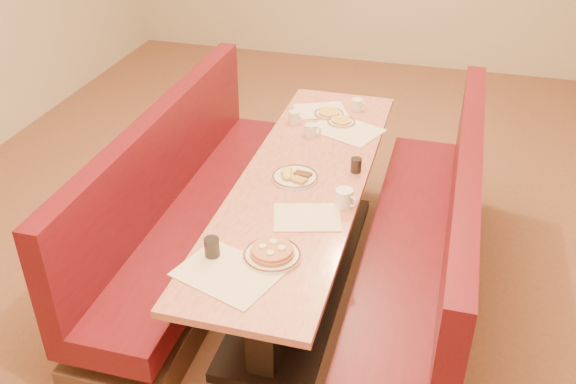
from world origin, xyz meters
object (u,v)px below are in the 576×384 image
(eggs_plate, at_px, (294,176))
(soda_tumbler_near, at_px, (212,248))
(booth_left, at_px, (190,215))
(soda_tumbler_mid, at_px, (356,165))
(pancake_plate, at_px, (272,253))
(coffee_mug_d, at_px, (295,117))
(coffee_mug_b, at_px, (311,130))
(coffee_mug_a, at_px, (345,198))
(coffee_mug_c, at_px, (357,105))
(diner_table, at_px, (302,231))
(booth_right, at_px, (425,253))

(eggs_plate, xyz_separation_m, soda_tumbler_near, (-0.19, -0.80, 0.03))
(booth_left, xyz_separation_m, soda_tumbler_mid, (1.01, 0.15, 0.43))
(pancake_plate, distance_m, soda_tumbler_near, 0.28)
(coffee_mug_d, height_order, soda_tumbler_near, soda_tumbler_near)
(eggs_plate, height_order, coffee_mug_d, coffee_mug_d)
(soda_tumbler_near, bearing_deg, coffee_mug_b, 83.47)
(coffee_mug_d, bearing_deg, coffee_mug_a, -37.76)
(pancake_plate, relative_size, coffee_mug_c, 2.56)
(soda_tumbler_mid, bearing_deg, soda_tumbler_near, -117.79)
(booth_left, height_order, eggs_plate, booth_left)
(coffee_mug_c, relative_size, soda_tumbler_mid, 1.26)
(pancake_plate, height_order, soda_tumbler_mid, soda_tumbler_mid)
(diner_table, height_order, coffee_mug_b, coffee_mug_b)
(booth_left, xyz_separation_m, eggs_plate, (0.69, -0.02, 0.40))
(coffee_mug_c, bearing_deg, pancake_plate, -78.09)
(soda_tumbler_mid, bearing_deg, coffee_mug_c, 99.64)
(pancake_plate, height_order, eggs_plate, pancake_plate)
(booth_right, height_order, coffee_mug_c, booth_right)
(booth_left, xyz_separation_m, coffee_mug_c, (0.87, 0.98, 0.43))
(booth_left, bearing_deg, coffee_mug_d, 53.81)
(eggs_plate, bearing_deg, soda_tumbler_mid, 28.07)
(diner_table, relative_size, coffee_mug_a, 19.41)
(diner_table, bearing_deg, coffee_mug_a, -39.26)
(booth_left, xyz_separation_m, coffee_mug_a, (1.02, -0.23, 0.44))
(booth_right, distance_m, coffee_mug_c, 1.23)
(coffee_mug_a, distance_m, soda_tumbler_near, 0.78)
(pancake_plate, bearing_deg, diner_table, 93.05)
(booth_left, relative_size, eggs_plate, 9.32)
(booth_left, bearing_deg, coffee_mug_b, 38.64)
(coffee_mug_b, bearing_deg, booth_left, -155.58)
(diner_table, xyz_separation_m, coffee_mug_d, (-0.23, 0.68, 0.42))
(coffee_mug_d, bearing_deg, diner_table, -48.39)
(booth_right, xyz_separation_m, coffee_mug_a, (-0.45, -0.23, 0.44))
(diner_table, bearing_deg, pancake_plate, -86.95)
(coffee_mug_d, relative_size, soda_tumbler_near, 1.03)
(coffee_mug_b, xyz_separation_m, coffee_mug_c, (0.22, 0.46, 0.00))
(diner_table, distance_m, booth_right, 0.73)
(eggs_plate, relative_size, coffee_mug_d, 2.58)
(pancake_plate, height_order, coffee_mug_b, coffee_mug_b)
(eggs_plate, bearing_deg, soda_tumbler_near, -103.28)
(diner_table, height_order, booth_right, booth_right)
(booth_right, height_order, pancake_plate, booth_right)
(pancake_plate, height_order, coffee_mug_a, coffee_mug_a)
(eggs_plate, bearing_deg, diner_table, 26.82)
(booth_left, bearing_deg, coffee_mug_a, -12.86)
(coffee_mug_c, bearing_deg, coffee_mug_d, -125.56)
(booth_right, xyz_separation_m, coffee_mug_c, (-0.60, 0.98, 0.43))
(diner_table, bearing_deg, soda_tumbler_near, -105.96)
(soda_tumbler_near, bearing_deg, coffee_mug_a, 48.66)
(coffee_mug_d, height_order, soda_tumbler_mid, soda_tumbler_mid)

